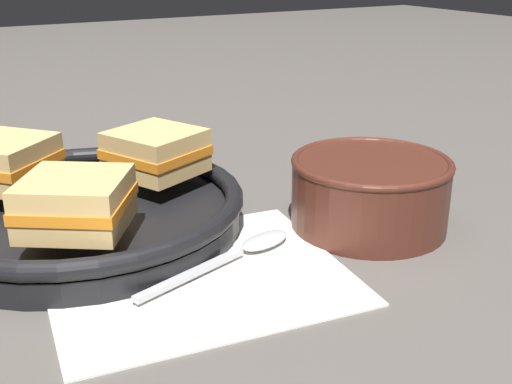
{
  "coord_description": "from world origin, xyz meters",
  "views": [
    {
      "loc": [
        -0.28,
        -0.5,
        0.27
      ],
      "look_at": [
        0.02,
        0.02,
        0.04
      ],
      "focal_mm": 45.0,
      "sensor_mm": 36.0,
      "label": 1
    }
  ],
  "objects_px": {
    "spoon": "(243,250)",
    "sandwich_near_right": "(5,161)",
    "sandwich_far_left": "(76,203)",
    "soup_bowl": "(370,188)",
    "skillet": "(84,211)",
    "sandwich_near_left": "(156,152)"
  },
  "relations": [
    {
      "from": "spoon",
      "to": "sandwich_near_right",
      "type": "height_order",
      "value": "sandwich_near_right"
    },
    {
      "from": "sandwich_far_left",
      "to": "spoon",
      "type": "bearing_deg",
      "value": -19.48
    },
    {
      "from": "soup_bowl",
      "to": "spoon",
      "type": "bearing_deg",
      "value": 179.52
    },
    {
      "from": "skillet",
      "to": "sandwich_near_left",
      "type": "relative_size",
      "value": 2.78
    },
    {
      "from": "sandwich_near_left",
      "to": "sandwich_near_right",
      "type": "distance_m",
      "value": 0.15
    },
    {
      "from": "soup_bowl",
      "to": "sandwich_near_left",
      "type": "xyz_separation_m",
      "value": [
        -0.17,
        0.15,
        0.02
      ]
    },
    {
      "from": "spoon",
      "to": "sandwich_near_right",
      "type": "bearing_deg",
      "value": 112.94
    },
    {
      "from": "spoon",
      "to": "sandwich_far_left",
      "type": "distance_m",
      "value": 0.16
    },
    {
      "from": "skillet",
      "to": "sandwich_near_left",
      "type": "xyz_separation_m",
      "value": [
        0.09,
        0.02,
        0.04
      ]
    },
    {
      "from": "soup_bowl",
      "to": "sandwich_near_right",
      "type": "relative_size",
      "value": 1.31
    },
    {
      "from": "sandwich_near_right",
      "to": "sandwich_far_left",
      "type": "relative_size",
      "value": 1.02
    },
    {
      "from": "spoon",
      "to": "sandwich_near_left",
      "type": "relative_size",
      "value": 1.51
    },
    {
      "from": "sandwich_near_left",
      "to": "sandwich_near_right",
      "type": "height_order",
      "value": "same"
    },
    {
      "from": "spoon",
      "to": "sandwich_near_left",
      "type": "distance_m",
      "value": 0.16
    },
    {
      "from": "sandwich_far_left",
      "to": "sandwich_near_left",
      "type": "bearing_deg",
      "value": 42.2
    },
    {
      "from": "skillet",
      "to": "sandwich_near_right",
      "type": "height_order",
      "value": "sandwich_near_right"
    },
    {
      "from": "spoon",
      "to": "sandwich_far_left",
      "type": "xyz_separation_m",
      "value": [
        -0.14,
        0.05,
        0.06
      ]
    },
    {
      "from": "soup_bowl",
      "to": "sandwich_near_left",
      "type": "relative_size",
      "value": 1.4
    },
    {
      "from": "spoon",
      "to": "sandwich_near_right",
      "type": "relative_size",
      "value": 1.42
    },
    {
      "from": "sandwich_near_left",
      "to": "sandwich_near_right",
      "type": "bearing_deg",
      "value": 162.2
    },
    {
      "from": "soup_bowl",
      "to": "spoon",
      "type": "relative_size",
      "value": 0.92
    },
    {
      "from": "spoon",
      "to": "sandwich_near_right",
      "type": "xyz_separation_m",
      "value": [
        -0.17,
        0.2,
        0.06
      ]
    }
  ]
}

